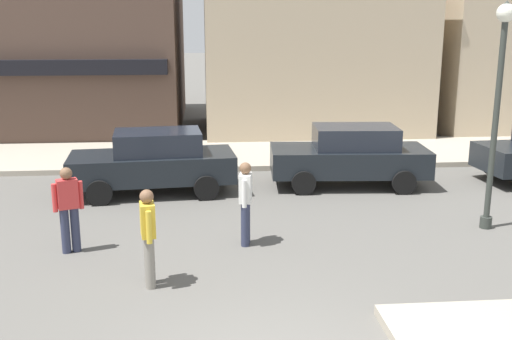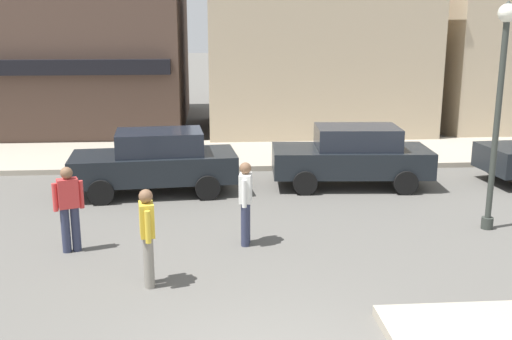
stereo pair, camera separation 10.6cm
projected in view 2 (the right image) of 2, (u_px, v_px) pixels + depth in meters
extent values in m
cube|color=#A89E8C|center=(236.00, 154.00, 18.98)|extent=(80.00, 4.00, 0.15)
cylinder|color=#333833|center=(496.00, 128.00, 11.84)|extent=(0.12, 0.12, 4.20)
cylinder|color=#333833|center=(487.00, 223.00, 12.32)|extent=(0.24, 0.24, 0.24)
sphere|color=white|center=(508.00, 13.00, 11.31)|extent=(0.36, 0.36, 0.36)
cone|color=#333833|center=(508.00, 5.00, 11.28)|extent=(0.32, 0.32, 0.18)
cube|color=black|center=(154.00, 166.00, 14.80)|extent=(4.14, 2.05, 0.66)
cube|color=#1E232D|center=(159.00, 142.00, 14.68)|extent=(2.20, 1.58, 0.56)
cylinder|color=black|center=(101.00, 192.00, 13.88)|extent=(0.61, 0.23, 0.60)
cylinder|color=black|center=(106.00, 175.00, 15.51)|extent=(0.61, 0.23, 0.60)
cylinder|color=black|center=(208.00, 188.00, 14.28)|extent=(0.61, 0.23, 0.60)
cylinder|color=black|center=(202.00, 171.00, 15.91)|extent=(0.61, 0.23, 0.60)
cube|color=black|center=(350.00, 161.00, 15.44)|extent=(4.10, 1.96, 0.66)
cube|color=#1E232D|center=(357.00, 137.00, 15.30)|extent=(2.17, 1.53, 0.56)
cylinder|color=black|center=(305.00, 183.00, 14.69)|extent=(0.61, 0.22, 0.60)
cylinder|color=black|center=(300.00, 167.00, 16.34)|extent=(0.61, 0.22, 0.60)
cylinder|color=black|center=(406.00, 183.00, 14.72)|extent=(0.61, 0.22, 0.60)
cylinder|color=black|center=(390.00, 167.00, 16.37)|extent=(0.61, 0.22, 0.60)
cylinder|color=black|center=(496.00, 165.00, 16.52)|extent=(0.61, 0.23, 0.60)
cylinder|color=gray|center=(148.00, 258.00, 9.66)|extent=(0.16, 0.16, 0.85)
cylinder|color=gray|center=(149.00, 263.00, 9.49)|extent=(0.16, 0.16, 0.85)
cube|color=gold|center=(147.00, 219.00, 9.41)|extent=(0.28, 0.39, 0.54)
sphere|color=brown|center=(146.00, 196.00, 9.32)|extent=(0.22, 0.22, 0.22)
cylinder|color=gold|center=(146.00, 218.00, 9.64)|extent=(0.10, 0.10, 0.52)
cylinder|color=gold|center=(148.00, 227.00, 9.21)|extent=(0.10, 0.10, 0.52)
cylinder|color=#2D334C|center=(76.00, 229.00, 11.06)|extent=(0.16, 0.16, 0.85)
cylinder|color=#2D334C|center=(66.00, 230.00, 10.98)|extent=(0.16, 0.16, 0.85)
cube|color=#D13838|center=(68.00, 193.00, 10.85)|extent=(0.41, 0.33, 0.54)
sphere|color=brown|center=(66.00, 173.00, 10.76)|extent=(0.22, 0.22, 0.22)
cylinder|color=#D13838|center=(81.00, 194.00, 10.96)|extent=(0.12, 0.12, 0.52)
cylinder|color=#D13838|center=(55.00, 197.00, 10.77)|extent=(0.12, 0.12, 0.52)
cylinder|color=#2D334C|center=(245.00, 225.00, 11.28)|extent=(0.16, 0.16, 0.85)
cylinder|color=#2D334C|center=(246.00, 222.00, 11.46)|extent=(0.16, 0.16, 0.85)
cube|color=white|center=(245.00, 188.00, 11.21)|extent=(0.28, 0.39, 0.54)
sphere|color=brown|center=(245.00, 168.00, 11.11)|extent=(0.22, 0.22, 0.22)
cylinder|color=white|center=(244.00, 194.00, 11.00)|extent=(0.10, 0.10, 0.52)
cylinder|color=white|center=(247.00, 187.00, 11.44)|extent=(0.10, 0.10, 0.52)
cube|color=brown|center=(57.00, 26.00, 24.12)|extent=(10.09, 9.59, 7.97)
cube|color=black|center=(24.00, 68.00, 19.63)|extent=(9.59, 0.40, 0.50)
cube|color=tan|center=(313.00, 59.00, 23.16)|extent=(8.05, 6.35, 5.57)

